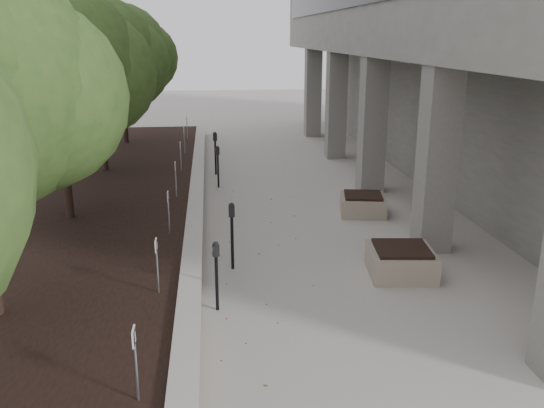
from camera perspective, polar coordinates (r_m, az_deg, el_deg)
retaining_wall at (r=15.16m, az=-7.56°, el=-0.28°), size 0.39×26.00×0.50m
planting_bed at (r=15.71m, az=-21.07°, el=-0.86°), size 7.00×26.00×0.40m
crabapple_tree_3 at (r=14.01m, az=-20.51°, el=9.47°), size 4.60×4.00×5.44m
crabapple_tree_4 at (r=18.88m, az=-16.91°, el=11.35°), size 4.60×4.00×5.44m
crabapple_tree_5 at (r=23.81m, az=-14.77°, el=12.44°), size 4.60×4.00×5.44m
parking_sign_2 at (r=7.13m, az=-13.41°, el=-15.33°), size 0.04×0.22×0.96m
parking_sign_3 at (r=9.79m, az=-11.37°, el=-6.09°), size 0.04×0.22×0.96m
parking_sign_4 at (r=12.61m, az=-10.26°, el=-0.88°), size 0.04×0.22×0.96m
parking_sign_5 at (r=15.50m, az=-9.56°, el=2.42°), size 0.04×0.22×0.96m
parking_sign_6 at (r=18.42m, az=-9.08°, el=4.67°), size 0.04×0.22×0.96m
parking_sign_7 at (r=21.36m, az=-8.73°, el=6.31°), size 0.04×0.22×0.96m
parking_sign_8 at (r=24.32m, az=-8.46°, el=7.54°), size 0.04×0.22×0.96m
parking_meter_2 at (r=9.88m, az=-5.54°, el=-7.17°), size 0.14×0.12×1.26m
parking_meter_3 at (r=11.53m, az=-4.00°, el=-3.22°), size 0.14×0.10×1.41m
parking_meter_4 at (r=17.84m, az=-5.40°, el=3.71°), size 0.14×0.10×1.32m
parking_meter_5 at (r=19.53m, az=-5.66°, el=5.05°), size 0.16×0.13×1.48m
planter_front at (r=11.66m, az=12.74°, el=-5.54°), size 1.37×1.37×0.58m
planter_back at (r=15.39m, az=9.03°, el=-0.00°), size 1.36×1.36×0.54m
berry_scatter at (r=11.54m, az=0.77°, el=-6.86°), size 3.30×14.10×0.02m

